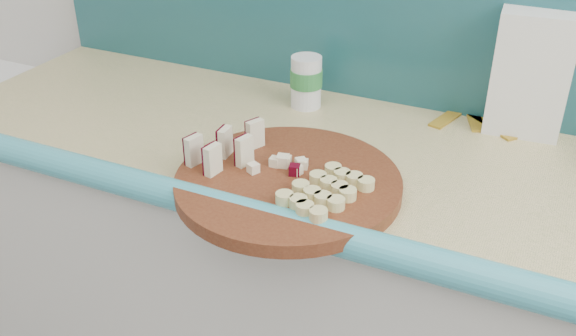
{
  "coord_description": "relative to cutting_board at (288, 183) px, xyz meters",
  "views": [
    {
      "loc": [
        0.34,
        0.37,
        1.55
      ],
      "look_at": [
        -0.1,
        1.31,
        0.96
      ],
      "focal_mm": 40.0,
      "sensor_mm": 36.0,
      "label": 1
    }
  ],
  "objects": [
    {
      "name": "apple_wedges",
      "position": [
        -0.14,
        0.01,
        0.04
      ],
      "size": [
        0.12,
        0.17,
        0.06
      ],
      "color": "beige",
      "rests_on": "cutting_board"
    },
    {
      "name": "banana_slices",
      "position": [
        0.09,
        -0.03,
        0.02
      ],
      "size": [
        0.15,
        0.18,
        0.02
      ],
      "color": "#DBD085",
      "rests_on": "cutting_board"
    },
    {
      "name": "backsplash",
      "position": [
        0.2,
        0.48,
        0.24
      ],
      "size": [
        2.2,
        0.02,
        0.5
      ],
      "primitive_type": "cube",
      "color": "teal",
      "rests_on": "kitchen_counter"
    },
    {
      "name": "flour_bag",
      "position": [
        0.36,
        0.45,
        0.12
      ],
      "size": [
        0.17,
        0.12,
        0.27
      ],
      "primitive_type": "cube",
      "rotation": [
        0.0,
        0.0,
        0.08
      ],
      "color": "silver",
      "rests_on": "kitchen_counter"
    },
    {
      "name": "apple_chunks",
      "position": [
        -0.03,
        0.01,
        0.02
      ],
      "size": [
        0.06,
        0.07,
        0.02
      ],
      "color": "#FEF1CB",
      "rests_on": "cutting_board"
    },
    {
      "name": "kitchen_counter",
      "position": [
        0.2,
        0.19,
        -0.47
      ],
      "size": [
        2.2,
        0.63,
        0.91
      ],
      "color": "beige",
      "rests_on": "ground"
    },
    {
      "name": "canister",
      "position": [
        -0.12,
        0.36,
        0.05
      ],
      "size": [
        0.08,
        0.08,
        0.12
      ],
      "rotation": [
        0.0,
        0.0,
        -0.17
      ],
      "color": "silver",
      "rests_on": "kitchen_counter"
    },
    {
      "name": "banana_peel",
      "position": [
        0.26,
        0.45,
        -0.01
      ],
      "size": [
        0.2,
        0.16,
        0.01
      ],
      "rotation": [
        0.0,
        0.0,
        0.17
      ],
      "color": "gold",
      "rests_on": "kitchen_counter"
    },
    {
      "name": "cutting_board",
      "position": [
        0.0,
        0.0,
        0.0
      ],
      "size": [
        0.54,
        0.54,
        0.03
      ],
      "primitive_type": "cylinder",
      "rotation": [
        0.0,
        0.0,
        -0.32
      ],
      "color": "#4B1F10",
      "rests_on": "kitchen_counter"
    }
  ]
}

